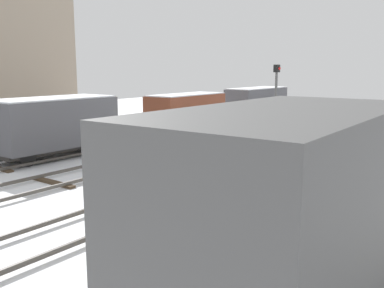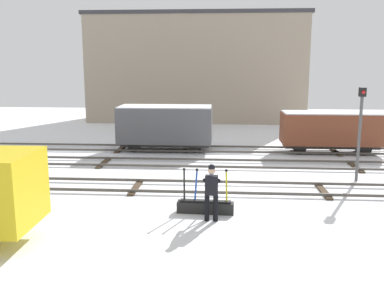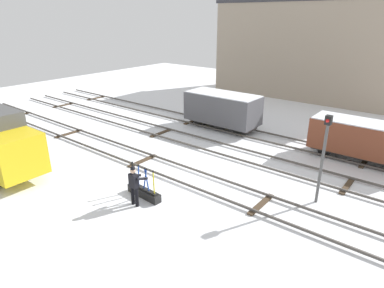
{
  "view_description": "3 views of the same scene",
  "coord_description": "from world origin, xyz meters",
  "views": [
    {
      "loc": [
        -13.84,
        -7.55,
        3.62
      ],
      "look_at": [
        -0.95,
        2.1,
        0.78
      ],
      "focal_mm": 40.39,
      "sensor_mm": 36.0,
      "label": 1
    },
    {
      "loc": [
        -0.29,
        -15.47,
        4.66
      ],
      "look_at": [
        -1.42,
        0.83,
        1.6
      ],
      "focal_mm": 39.86,
      "sensor_mm": 36.0,
      "label": 2
    },
    {
      "loc": [
        8.6,
        -10.95,
        7.29
      ],
      "look_at": [
        -1.46,
        1.67,
        1.0
      ],
      "focal_mm": 30.74,
      "sensor_mm": 36.0,
      "label": 3
    }
  ],
  "objects": [
    {
      "name": "track_main_line",
      "position": [
        0.0,
        0.0,
        0.11
      ],
      "size": [
        44.0,
        1.94,
        0.18
      ],
      "color": "#4C4742",
      "rests_on": "ground_plane"
    },
    {
      "name": "signal_post",
      "position": [
        5.2,
        1.67,
        2.32
      ],
      "size": [
        0.24,
        0.32,
        3.78
      ],
      "color": "#4C4C4C",
      "rests_on": "ground_plane"
    },
    {
      "name": "track_siding_far",
      "position": [
        0.0,
        7.33,
        0.11
      ],
      "size": [
        44.0,
        1.94,
        0.18
      ],
      "color": "#4C4742",
      "rests_on": "ground_plane"
    },
    {
      "name": "track_siding_near",
      "position": [
        0.0,
        3.92,
        0.11
      ],
      "size": [
        44.0,
        1.94,
        0.18
      ],
      "color": "#4C4742",
      "rests_on": "ground_plane"
    },
    {
      "name": "freight_car_far_end",
      "position": [
        5.52,
        7.33,
        1.27
      ],
      "size": [
        5.15,
        1.93,
        2.19
      ],
      "rotation": [
        0.0,
        0.0,
        -0.0
      ],
      "color": "#2D2B28",
      "rests_on": "ground_plane"
    },
    {
      "name": "ground_plane",
      "position": [
        0.0,
        0.0,
        0.0
      ],
      "size": [
        60.0,
        60.0,
        0.0
      ],
      "primitive_type": "plane",
      "color": "white"
    },
    {
      "name": "freight_car_mid_siding",
      "position": [
        -3.32,
        7.33,
        1.41
      ],
      "size": [
        5.05,
        2.23,
        2.45
      ],
      "rotation": [
        0.0,
        0.0,
        0.0
      ],
      "color": "#2D2B28",
      "rests_on": "ground_plane"
    },
    {
      "name": "delivery_truck",
      "position": [
        -8.31,
        -5.34,
        1.73
      ],
      "size": [
        6.19,
        2.55,
        3.14
      ],
      "rotation": [
        0.0,
        0.0,
        0.01
      ],
      "color": "gold",
      "rests_on": "ground_plane"
    },
    {
      "name": "freight_car_back_track",
      "position": [
        13.84,
        7.33,
        1.3
      ],
      "size": [
        5.89,
        1.95,
        2.23
      ],
      "rotation": [
        0.0,
        0.0,
        -0.01
      ],
      "color": "#2D2B28",
      "rests_on": "ground_plane"
    },
    {
      "name": "switch_lever_frame",
      "position": [
        -0.76,
        -2.53,
        0.25
      ],
      "size": [
        1.82,
        0.45,
        1.45
      ],
      "rotation": [
        0.0,
        0.0,
        -0.05
      ],
      "color": "black",
      "rests_on": "ground_plane"
    },
    {
      "name": "rail_worker",
      "position": [
        -0.56,
        -3.2,
        0.99
      ],
      "size": [
        0.56,
        0.69,
        1.76
      ],
      "rotation": [
        0.0,
        0.0,
        -0.05
      ],
      "color": "black",
      "rests_on": "ground_plane"
    }
  ]
}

